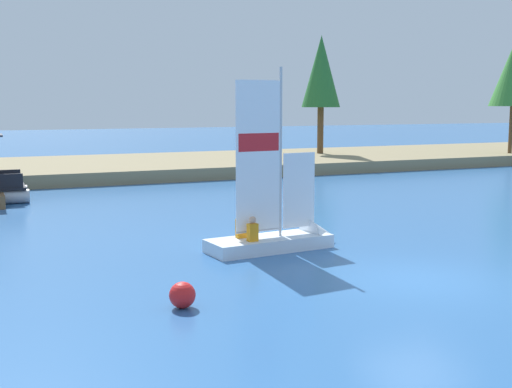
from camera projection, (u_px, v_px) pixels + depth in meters
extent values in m
plane|color=#2D609E|center=(416.00, 279.00, 16.04)|extent=(200.00, 200.00, 0.00)
cube|color=#897A56|center=(140.00, 166.00, 41.11)|extent=(80.00, 12.37, 0.71)
cylinder|color=brown|center=(320.00, 130.00, 46.93)|extent=(0.44, 0.44, 3.27)
cone|color=#286B2D|center=(321.00, 71.00, 46.37)|extent=(2.72, 2.72, 4.99)
cylinder|color=brown|center=(511.00, 130.00, 47.18)|extent=(0.27, 0.27, 3.34)
cube|color=silver|center=(269.00, 243.00, 19.26)|extent=(3.80, 1.68, 0.38)
cone|color=silver|center=(321.00, 237.00, 20.16)|extent=(1.04, 1.27, 1.18)
cylinder|color=#B7B7BC|center=(281.00, 153.00, 19.08)|extent=(0.08, 0.08, 4.88)
cube|color=white|center=(259.00, 156.00, 18.74)|extent=(1.45, 0.18, 4.25)
cube|color=red|center=(259.00, 142.00, 18.68)|extent=(1.31, 0.17, 0.51)
cube|color=white|center=(299.00, 190.00, 19.55)|extent=(1.08, 0.14, 2.22)
cylinder|color=#B7B7BC|center=(259.00, 231.00, 19.03)|extent=(1.45, 0.21, 0.06)
cube|color=orange|center=(253.00, 232.00, 18.60)|extent=(0.30, 0.23, 0.50)
sphere|color=tan|center=(253.00, 220.00, 18.55)|extent=(0.20, 0.20, 0.20)
cube|color=orange|center=(241.00, 229.00, 19.07)|extent=(0.30, 0.23, 0.55)
sphere|color=tan|center=(241.00, 215.00, 19.02)|extent=(0.20, 0.20, 0.20)
sphere|color=red|center=(182.00, 295.00, 13.76)|extent=(0.56, 0.56, 0.56)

